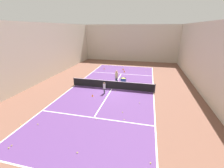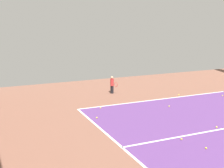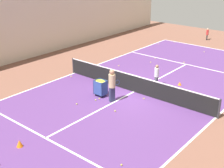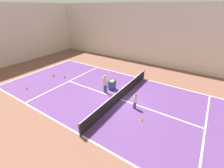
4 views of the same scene
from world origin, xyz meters
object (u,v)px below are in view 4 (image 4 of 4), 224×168
Objects in this scene: child_midcourt at (135,100)px; training_cone_0 at (64,77)px; coach_at_net at (105,83)px; ball_cart at (112,83)px; tennis_net at (121,94)px; training_cone_1 at (26,88)px.

training_cone_0 is at bearing -10.19° from child_midcourt.
ball_cart is (0.93, -0.13, -0.38)m from coach_at_net.
tennis_net reaches higher than training_cone_1.
child_midcourt reaches higher than training_cone_0.
coach_at_net reaches higher than ball_cart.
training_cone_0 is (0.14, 5.73, -0.88)m from coach_at_net.
coach_at_net is at bearing 84.52° from tennis_net.
training_cone_0 is (0.31, 7.48, -0.37)m from tennis_net.
training_cone_1 is (-3.48, 8.51, -0.37)m from tennis_net.
child_midcourt reaches higher than tennis_net.
tennis_net is 5.55× the size of coach_at_net.
child_midcourt is 1.44× the size of ball_cart.
training_cone_1 is (-4.58, 6.88, -0.50)m from ball_cart.
training_cone_0 is at bearing 87.66° from tennis_net.
coach_at_net is 5.78× the size of training_cone_0.
tennis_net is 1.84m from coach_at_net.
tennis_net reaches higher than training_cone_0.
ball_cart is (1.61, 3.17, -0.11)m from child_midcourt.
ball_cart is 2.99× the size of training_cone_0.
child_midcourt reaches higher than training_cone_1.
ball_cart is at bearing -56.37° from training_cone_1.
tennis_net is 32.07× the size of training_cone_0.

